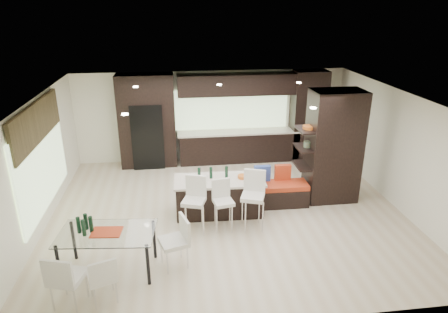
{
  "coord_description": "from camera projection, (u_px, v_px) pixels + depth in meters",
  "views": [
    {
      "loc": [
        -1.13,
        -8.1,
        4.56
      ],
      "look_at": [
        0.0,
        0.6,
        1.15
      ],
      "focal_mm": 32.0,
      "sensor_mm": 36.0,
      "label": 1
    }
  ],
  "objects": [
    {
      "name": "chair_near",
      "position": [
        103.0,
        279.0,
        6.4
      ],
      "size": [
        0.55,
        0.55,
        0.8
      ],
      "primitive_type": "cube",
      "rotation": [
        0.0,
        0.0,
        0.34
      ],
      "color": "silver",
      "rests_on": "ground"
    },
    {
      "name": "floor_vase",
      "position": [
        315.0,
        171.0,
        9.95
      ],
      "size": [
        0.52,
        0.52,
        1.24
      ],
      "primitive_type": null,
      "rotation": [
        0.0,
        0.0,
        -0.14
      ],
      "color": "#4D5940",
      "rests_on": "ground"
    },
    {
      "name": "back_cabinetry",
      "position": [
        230.0,
        118.0,
        11.78
      ],
      "size": [
        6.8,
        0.68,
        2.7
      ],
      "primitive_type": "cube",
      "color": "black",
      "rests_on": "ground"
    },
    {
      "name": "chair_end",
      "position": [
        174.0,
        245.0,
        7.23
      ],
      "size": [
        0.6,
        0.6,
        0.89
      ],
      "primitive_type": "cube",
      "rotation": [
        0.0,
        0.0,
        1.87
      ],
      "color": "silver",
      "rests_on": "ground"
    },
    {
      "name": "ceiling",
      "position": [
        228.0,
        98.0,
        8.3
      ],
      "size": [
        8.0,
        7.0,
        0.02
      ],
      "primitive_type": "cube",
      "color": "white",
      "rests_on": "ground"
    },
    {
      "name": "stool_left",
      "position": [
        194.0,
        211.0,
        8.3
      ],
      "size": [
        0.55,
        0.55,
        0.99
      ],
      "primitive_type": "cube",
      "rotation": [
        0.0,
        0.0,
        -0.33
      ],
      "color": "silver",
      "rests_on": "ground"
    },
    {
      "name": "window_back",
      "position": [
        231.0,
        109.0,
        11.99
      ],
      "size": [
        3.4,
        0.04,
        1.2
      ],
      "primitive_type": "cube",
      "color": "#B2D199",
      "rests_on": "back_wall"
    },
    {
      "name": "bench",
      "position": [
        277.0,
        194.0,
        9.51
      ],
      "size": [
        1.46,
        0.58,
        0.56
      ],
      "primitive_type": "cube",
      "rotation": [
        0.0,
        0.0,
        -0.02
      ],
      "color": "black",
      "rests_on": "ground"
    },
    {
      "name": "right_wall",
      "position": [
        398.0,
        150.0,
        9.27
      ],
      "size": [
        0.02,
        7.0,
        2.7
      ],
      "primitive_type": "cube",
      "color": "white",
      "rests_on": "ground"
    },
    {
      "name": "partition_column",
      "position": [
        333.0,
        147.0,
        9.47
      ],
      "size": [
        1.2,
        0.8,
        2.7
      ],
      "primitive_type": "cube",
      "color": "black",
      "rests_on": "ground"
    },
    {
      "name": "stool_right",
      "position": [
        253.0,
        207.0,
        8.43
      ],
      "size": [
        0.59,
        0.59,
        1.04
      ],
      "primitive_type": "cube",
      "rotation": [
        0.0,
        0.0,
        -0.35
      ],
      "color": "silver",
      "rests_on": "ground"
    },
    {
      "name": "refrigerator",
      "position": [
        148.0,
        135.0,
        11.59
      ],
      "size": [
        0.9,
        0.68,
        1.9
      ],
      "primitive_type": "cube",
      "color": "black",
      "rests_on": "ground"
    },
    {
      "name": "kitchen_island",
      "position": [
        219.0,
        196.0,
        9.09
      ],
      "size": [
        2.04,
        0.93,
        0.84
      ],
      "primitive_type": "cube",
      "rotation": [
        0.0,
        0.0,
        -0.03
      ],
      "color": "black",
      "rests_on": "ground"
    },
    {
      "name": "left_wall",
      "position": [
        38.0,
        167.0,
        8.31
      ],
      "size": [
        0.02,
        7.0,
        2.7
      ],
      "primitive_type": "cube",
      "color": "white",
      "rests_on": "ground"
    },
    {
      "name": "window_left",
      "position": [
        42.0,
        163.0,
        8.5
      ],
      "size": [
        0.04,
        3.2,
        1.9
      ],
      "primitive_type": "cube",
      "color": "#B2D199",
      "rests_on": "left_wall"
    },
    {
      "name": "ceiling_spots",
      "position": [
        226.0,
        96.0,
        8.54
      ],
      "size": [
        4.0,
        3.0,
        0.02
      ],
      "primitive_type": "cube",
      "color": "white",
      "rests_on": "ceiling"
    },
    {
      "name": "ground",
      "position": [
        227.0,
        212.0,
        9.28
      ],
      "size": [
        8.0,
        8.0,
        0.0
      ],
      "primitive_type": "plane",
      "color": "beige",
      "rests_on": "ground"
    },
    {
      "name": "back_wall",
      "position": [
        212.0,
        116.0,
        12.02
      ],
      "size": [
        8.0,
        0.02,
        2.7
      ],
      "primitive_type": "cube",
      "color": "white",
      "rests_on": "ground"
    },
    {
      "name": "stool_mid",
      "position": [
        223.0,
        211.0,
        8.41
      ],
      "size": [
        0.46,
        0.46,
        0.9
      ],
      "primitive_type": "cube",
      "rotation": [
        0.0,
        0.0,
        0.17
      ],
      "color": "silver",
      "rests_on": "ground"
    },
    {
      "name": "chair_far",
      "position": [
        68.0,
        281.0,
        6.29
      ],
      "size": [
        0.61,
        0.61,
        0.91
      ],
      "primitive_type": "cube",
      "rotation": [
        0.0,
        0.0,
        -0.28
      ],
      "color": "silver",
      "rests_on": "ground"
    },
    {
      "name": "dining_table",
      "position": [
        109.0,
        252.0,
        7.11
      ],
      "size": [
        1.75,
        1.1,
        0.8
      ],
      "primitive_type": "cube",
      "rotation": [
        0.0,
        0.0,
        -0.1
      ],
      "color": "white",
      "rests_on": "ground"
    },
    {
      "name": "stone_accent",
      "position": [
        37.0,
        123.0,
        8.17
      ],
      "size": [
        0.08,
        3.0,
        0.8
      ],
      "primitive_type": "cube",
      "color": "brown",
      "rests_on": "left_wall"
    }
  ]
}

